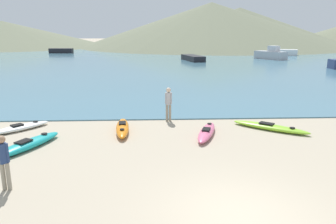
{
  "coord_description": "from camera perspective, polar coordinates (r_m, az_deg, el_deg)",
  "views": [
    {
      "loc": [
        -2.09,
        -7.13,
        4.44
      ],
      "look_at": [
        -1.36,
        8.73,
        0.5
      ],
      "focal_mm": 35.0,
      "sensor_mm": 36.0,
      "label": 1
    }
  ],
  "objects": [
    {
      "name": "far_hill_midright",
      "position": [
        104.25,
        12.27,
        14.28
      ],
      "size": [
        63.78,
        63.78,
        11.26
      ],
      "primitive_type": "cone",
      "color": "#6B7056",
      "rests_on": "ground_plane"
    },
    {
      "name": "kayak_on_sand_3",
      "position": [
        16.51,
        -24.34,
        -2.47
      ],
      "size": [
        2.36,
        2.43,
        0.3
      ],
      "color": "white",
      "rests_on": "ground_plane"
    },
    {
      "name": "ground_plane",
      "position": [
        8.66,
        12.3,
        -17.25
      ],
      "size": [
        400.0,
        400.0,
        0.0
      ],
      "primitive_type": "plane",
      "color": "tan"
    },
    {
      "name": "moored_boat_2",
      "position": [
        50.46,
        4.35,
        9.36
      ],
      "size": [
        3.16,
        6.23,
        0.79
      ],
      "color": "black",
      "rests_on": "bay_water"
    },
    {
      "name": "person_near_waterline",
      "position": [
        16.35,
        0.08,
        1.73
      ],
      "size": [
        0.35,
        0.26,
        1.71
      ],
      "color": "gray",
      "rests_on": "ground_plane"
    },
    {
      "name": "kayak_on_sand_2",
      "position": [
        13.84,
        -23.28,
        -5.22
      ],
      "size": [
        2.07,
        3.31,
        0.37
      ],
      "color": "teal",
      "rests_on": "ground_plane"
    },
    {
      "name": "kayak_on_sand_0",
      "position": [
        14.96,
        -7.94,
        -2.75
      ],
      "size": [
        0.79,
        3.0,
        0.4
      ],
      "color": "orange",
      "rests_on": "ground_plane"
    },
    {
      "name": "person_near_foreground",
      "position": [
        10.37,
        -26.7,
        -7.36
      ],
      "size": [
        0.33,
        0.29,
        1.63
      ],
      "color": "gray",
      "rests_on": "ground_plane"
    },
    {
      "name": "bay_water",
      "position": [
        51.41,
        -0.3,
        9.01
      ],
      "size": [
        160.0,
        70.0,
        0.06
      ],
      "primitive_type": "cube",
      "color": "teal",
      "rests_on": "ground_plane"
    },
    {
      "name": "moored_boat_3",
      "position": [
        71.12,
        -18.11,
        10.11
      ],
      "size": [
        4.8,
        1.6,
        0.95
      ],
      "color": "black",
      "rests_on": "bay_water"
    },
    {
      "name": "moored_boat_1",
      "position": [
        55.54,
        17.47,
        9.54
      ],
      "size": [
        4.42,
        5.33,
        2.11
      ],
      "color": "#B2B2B7",
      "rests_on": "bay_water"
    },
    {
      "name": "far_hill_left",
      "position": [
        107.94,
        -26.84,
        12.05
      ],
      "size": [
        60.79,
        60.79,
        7.27
      ],
      "primitive_type": "cone",
      "color": "#6B7056",
      "rests_on": "ground_plane"
    },
    {
      "name": "kayak_on_sand_4",
      "position": [
        15.83,
        17.36,
        -2.52
      ],
      "size": [
        3.23,
        2.7,
        0.3
      ],
      "color": "#8CCC2D",
      "rests_on": "ground_plane"
    },
    {
      "name": "kayak_on_sand_1",
      "position": [
        14.37,
        6.74,
        -3.49
      ],
      "size": [
        1.46,
        2.99,
        0.36
      ],
      "color": "#E5668C",
      "rests_on": "ground_plane"
    },
    {
      "name": "moored_boat_0",
      "position": [
        65.57,
        19.44,
        9.78
      ],
      "size": [
        5.41,
        4.05,
        1.05
      ],
      "color": "white",
      "rests_on": "bay_water"
    },
    {
      "name": "far_hill_midleft",
      "position": [
        98.83,
        7.53,
        14.84
      ],
      "size": [
        75.7,
        75.7,
        12.44
      ],
      "primitive_type": "cone",
      "color": "#6B7056",
      "rests_on": "ground_plane"
    }
  ]
}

